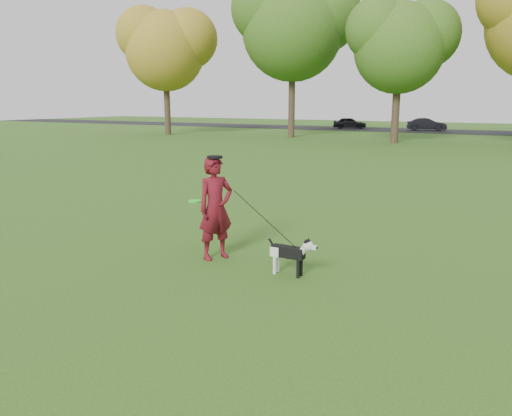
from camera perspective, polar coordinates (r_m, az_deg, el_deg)
The scene contains 8 objects.
ground at distance 8.60m, azimuth 1.66°, elevation -6.08°, with size 120.00×120.00×0.00m, color #285116.
road at distance 47.51m, azimuth 24.34°, elevation 7.88°, with size 120.00×7.00×0.02m, color black.
man at distance 8.56m, azimuth -4.64°, elevation -0.03°, with size 0.65×0.43×1.78m, color #510B15.
dog at distance 7.81m, azimuth 4.10°, elevation -4.99°, with size 0.85×0.17×0.64m.
car_left at distance 49.79m, azimuth 10.67°, elevation 9.53°, with size 1.28×3.18×1.08m, color black.
car_mid at distance 48.05m, azimuth 18.91°, elevation 9.03°, with size 1.20×3.44×1.13m, color black.
man_held_items at distance 7.97m, azimuth 0.89°, elevation -1.17°, with size 2.16×0.32×1.36m.
tree_row at distance 34.07m, azimuth 20.91°, elevation 19.38°, with size 51.74×8.86×12.01m.
Camera 1 is at (3.69, -7.29, 2.70)m, focal length 35.00 mm.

